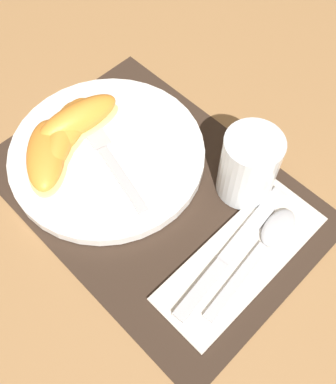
# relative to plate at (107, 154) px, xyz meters

# --- Properties ---
(ground_plane) EXTENTS (3.00, 3.00, 0.00)m
(ground_plane) POSITION_rel_plate_xyz_m (0.09, 0.01, -0.01)
(ground_plane) COLOR #A37547
(placemat) EXTENTS (0.44, 0.31, 0.00)m
(placemat) POSITION_rel_plate_xyz_m (0.09, 0.01, -0.01)
(placemat) COLOR #38281E
(placemat) RESTS_ON ground_plane
(plate) EXTENTS (0.28, 0.28, 0.02)m
(plate) POSITION_rel_plate_xyz_m (0.00, 0.00, 0.00)
(plate) COLOR white
(plate) RESTS_ON placemat
(juice_glass) EXTENTS (0.08, 0.08, 0.10)m
(juice_glass) POSITION_rel_plate_xyz_m (0.17, 0.10, 0.04)
(juice_glass) COLOR silver
(juice_glass) RESTS_ON placemat
(napkin) EXTENTS (0.09, 0.24, 0.00)m
(napkin) POSITION_rel_plate_xyz_m (0.24, 0.02, -0.01)
(napkin) COLOR silver
(napkin) RESTS_ON placemat
(knife) EXTENTS (0.04, 0.23, 0.01)m
(knife) POSITION_rel_plate_xyz_m (0.22, 0.01, -0.00)
(knife) COLOR #BCBCC1
(knife) RESTS_ON napkin
(spoon) EXTENTS (0.04, 0.19, 0.01)m
(spoon) POSITION_rel_plate_xyz_m (0.25, 0.06, -0.00)
(spoon) COLOR #BCBCC1
(spoon) RESTS_ON napkin
(fork) EXTENTS (0.19, 0.06, 0.00)m
(fork) POSITION_rel_plate_xyz_m (0.00, -0.01, 0.01)
(fork) COLOR #BCBCC1
(fork) RESTS_ON plate
(citrus_wedge_0) EXTENTS (0.06, 0.14, 0.04)m
(citrus_wedge_0) POSITION_rel_plate_xyz_m (-0.06, -0.00, 0.03)
(citrus_wedge_0) COLOR #F4DB84
(citrus_wedge_0) RESTS_ON plate
(citrus_wedge_1) EXTENTS (0.09, 0.13, 0.03)m
(citrus_wedge_1) POSITION_rel_plate_xyz_m (-0.06, -0.02, 0.02)
(citrus_wedge_1) COLOR #F4DB84
(citrus_wedge_1) RESTS_ON plate
(citrus_wedge_2) EXTENTS (0.11, 0.13, 0.03)m
(citrus_wedge_2) POSITION_rel_plate_xyz_m (-0.05, -0.04, 0.02)
(citrus_wedge_2) COLOR #F4DB84
(citrus_wedge_2) RESTS_ON plate
(citrus_wedge_3) EXTENTS (0.13, 0.12, 0.03)m
(citrus_wedge_3) POSITION_rel_plate_xyz_m (-0.04, -0.07, 0.02)
(citrus_wedge_3) COLOR #F4DB84
(citrus_wedge_3) RESTS_ON plate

